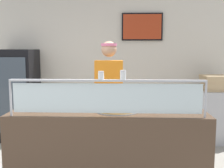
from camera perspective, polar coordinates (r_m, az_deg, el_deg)
The scene contains 12 objects.
ground_plane at distance 4.10m, azimuth -0.22°, elevation -16.55°, with size 12.00×12.00×0.00m, color gray.
shop_rear_unit at distance 5.41m, azimuth 0.66°, elevation 4.05°, with size 6.63×0.13×2.70m.
serving_counter at distance 3.31m, azimuth -0.78°, elevation -13.60°, with size 2.23×0.68×0.95m, color #4C3828.
sneeze_guard at distance 2.86m, azimuth -1.12°, elevation -1.82°, with size 2.05×0.06×0.39m.
pizza_tray at distance 3.16m, azimuth 1.04°, elevation -5.33°, with size 0.49×0.49×0.04m.
pizza_server at distance 3.13m, azimuth 0.76°, elevation -5.01°, with size 0.07×0.28×0.01m, color #ADAFB7.
parmesan_shaker at distance 2.84m, azimuth -2.28°, elevation 1.68°, with size 0.06×0.06×0.09m.
pepper_flake_shaker at distance 2.83m, azimuth 2.29°, elevation 1.76°, with size 0.06×0.06×0.10m.
worker_figure at distance 3.81m, azimuth -0.56°, elevation -2.59°, with size 0.41×0.50×1.76m.
drink_fridge at distance 5.39m, azimuth -19.01°, elevation -2.04°, with size 0.70×0.67×1.65m.
prep_shelf at distance 5.30m, azimuth 20.28°, elevation -6.23°, with size 0.70×0.55×0.93m, color #B7BABF.
pizza_box_stack at distance 5.20m, azimuth 20.58°, elevation 0.22°, with size 0.48×0.46×0.27m.
Camera 1 is at (1.29, -2.76, 1.65)m, focal length 44.31 mm.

